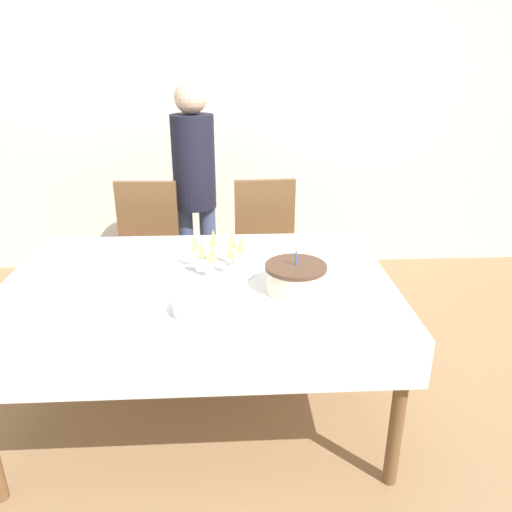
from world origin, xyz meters
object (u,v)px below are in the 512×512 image
at_px(birthday_cake, 296,277).
at_px(plate_stack_main, 202,305).
at_px(champagne_tray, 219,255).
at_px(dining_chair_far_right, 267,248).
at_px(person_standing, 194,180).
at_px(dining_chair_far_left, 146,251).

xyz_separation_m(birthday_cake, plate_stack_main, (-0.41, -0.18, -0.03)).
height_order(birthday_cake, plate_stack_main, birthday_cake).
distance_m(birthday_cake, champagne_tray, 0.41).
distance_m(dining_chair_far_right, plate_stack_main, 1.31).
bearing_deg(dining_chair_far_right, person_standing, 155.73).
bearing_deg(champagne_tray, person_standing, 99.52).
xyz_separation_m(dining_chair_far_left, dining_chair_far_right, (0.79, 0.00, 0.00)).
xyz_separation_m(champagne_tray, plate_stack_main, (-0.07, -0.41, -0.05)).
relative_size(dining_chair_far_right, champagne_tray, 2.73).
distance_m(birthday_cake, person_standing, 1.38).
distance_m(champagne_tray, person_standing, 1.06).
relative_size(plate_stack_main, person_standing, 0.15).
distance_m(dining_chair_far_right, birthday_cake, 1.09).
relative_size(champagne_tray, plate_stack_main, 1.53).
distance_m(dining_chair_far_left, birthday_cake, 1.38).
bearing_deg(person_standing, plate_stack_main, -85.75).
bearing_deg(person_standing, dining_chair_far_right, -24.27).
bearing_deg(person_standing, dining_chair_far_left, -146.40).
bearing_deg(birthday_cake, dining_chair_far_left, 128.33).
bearing_deg(champagne_tray, plate_stack_main, -99.28).
bearing_deg(plate_stack_main, person_standing, 94.25).
bearing_deg(dining_chair_far_left, dining_chair_far_right, 0.00).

